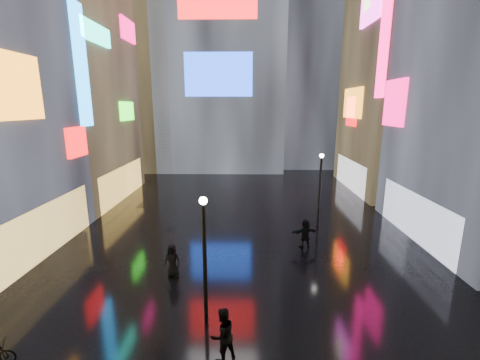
{
  "coord_description": "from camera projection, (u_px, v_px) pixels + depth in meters",
  "views": [
    {
      "loc": [
        0.27,
        -2.52,
        8.34
      ],
      "look_at": [
        0.0,
        12.0,
        5.0
      ],
      "focal_mm": 24.0,
      "sensor_mm": 36.0,
      "label": 1
    }
  ],
  "objects": [
    {
      "name": "pedestrian_5",
      "position": [
        305.0,
        234.0,
        19.25
      ],
      "size": [
        1.72,
        0.93,
        1.77
      ],
      "primitive_type": "imported",
      "rotation": [
        0.0,
        0.0,
        3.41
      ],
      "color": "black",
      "rests_on": "ground"
    },
    {
      "name": "umbrella_2",
      "position": [
        171.0,
        236.0,
        15.72
      ],
      "size": [
        1.36,
        1.36,
        0.9
      ],
      "primitive_type": "imported",
      "rotation": [
        0.0,
        0.0,
        0.55
      ],
      "color": "black",
      "rests_on": "pedestrian_4"
    },
    {
      "name": "building_left_far",
      "position": [
        57.0,
        75.0,
        27.49
      ],
      "size": [
        10.28,
        12.0,
        22.0
      ],
      "color": "black",
      "rests_on": "ground"
    },
    {
      "name": "tower_main",
      "position": [
        222.0,
        9.0,
        42.52
      ],
      "size": [
        16.0,
        14.2,
        42.0
      ],
      "color": "black",
      "rests_on": "ground"
    },
    {
      "name": "pedestrian_4",
      "position": [
        172.0,
        260.0,
        16.01
      ],
      "size": [
        0.9,
        0.68,
        1.67
      ],
      "primitive_type": "imported",
      "rotation": [
        0.0,
        0.0,
        -0.19
      ],
      "color": "black",
      "rests_on": "ground"
    },
    {
      "name": "pedestrian_1",
      "position": [
        222.0,
        335.0,
        10.64
      ],
      "size": [
        1.16,
        1.11,
        1.88
      ],
      "primitive_type": "imported",
      "rotation": [
        0.0,
        0.0,
        3.75
      ],
      "color": "black",
      "rests_on": "ground"
    },
    {
      "name": "ground",
      "position": [
        242.0,
        221.0,
        23.82
      ],
      "size": [
        140.0,
        140.0,
        0.0
      ],
      "primitive_type": "plane",
      "color": "black",
      "rests_on": "ground"
    },
    {
      "name": "building_right_far",
      "position": [
        413.0,
        45.0,
        30.14
      ],
      "size": [
        10.28,
        12.0,
        28.0
      ],
      "color": "black",
      "rests_on": "ground"
    },
    {
      "name": "tower_flank_right",
      "position": [
        308.0,
        43.0,
        45.18
      ],
      "size": [
        12.0,
        12.0,
        34.0
      ],
      "primitive_type": "cube",
      "color": "black",
      "rests_on": "ground"
    },
    {
      "name": "lamp_near",
      "position": [
        205.0,
        255.0,
        11.92
      ],
      "size": [
        0.3,
        0.3,
        5.2
      ],
      "color": "black",
      "rests_on": "ground"
    },
    {
      "name": "lamp_far",
      "position": [
        320.0,
        186.0,
        22.37
      ],
      "size": [
        0.3,
        0.3,
        5.2
      ],
      "color": "black",
      "rests_on": "ground"
    },
    {
      "name": "tower_flank_left",
      "position": [
        139.0,
        70.0,
        42.59
      ],
      "size": [
        10.0,
        10.0,
        26.0
      ],
      "primitive_type": "cube",
      "color": "black",
      "rests_on": "ground"
    }
  ]
}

